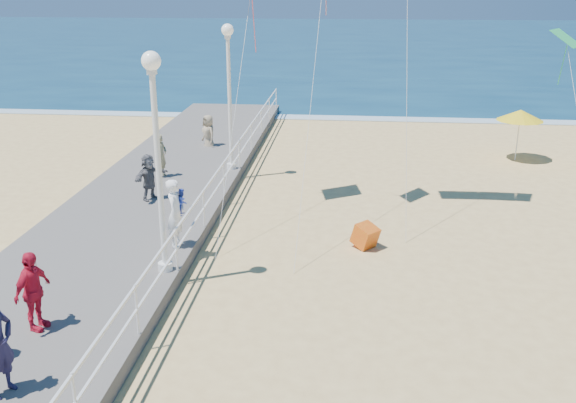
# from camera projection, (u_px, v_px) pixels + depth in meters

# --- Properties ---
(ground) EXTENTS (160.00, 160.00, 0.00)m
(ground) POSITION_uv_depth(u_px,v_px,m) (383.00, 294.00, 15.50)
(ground) COLOR #E3C076
(ground) RESTS_ON ground
(ocean) EXTENTS (160.00, 90.00, 0.05)m
(ocean) POSITION_uv_depth(u_px,v_px,m) (361.00, 42.00, 76.56)
(ocean) COLOR #0D3450
(ocean) RESTS_ON ground
(surf_line) EXTENTS (160.00, 1.20, 0.04)m
(surf_line) POSITION_uv_depth(u_px,v_px,m) (368.00, 119.00, 34.75)
(surf_line) COLOR white
(surf_line) RESTS_ON ground
(boardwalk) EXTENTS (5.00, 44.00, 0.40)m
(boardwalk) POSITION_uv_depth(u_px,v_px,m) (83.00, 273.00, 16.13)
(boardwalk) COLOR slate
(boardwalk) RESTS_ON ground
(railing) EXTENTS (0.05, 42.00, 0.55)m
(railing) POSITION_uv_depth(u_px,v_px,m) (175.00, 239.00, 15.56)
(railing) COLOR white
(railing) RESTS_ON boardwalk
(lamp_post_mid) EXTENTS (0.44, 0.44, 5.32)m
(lamp_post_mid) POSITION_uv_depth(u_px,v_px,m) (157.00, 142.00, 14.79)
(lamp_post_mid) COLOR white
(lamp_post_mid) RESTS_ON boardwalk
(lamp_post_far) EXTENTS (0.44, 0.44, 5.32)m
(lamp_post_far) POSITION_uv_depth(u_px,v_px,m) (229.00, 82.00, 23.25)
(lamp_post_far) COLOR white
(lamp_post_far) RESTS_ON boardwalk
(woman_holding_toddler) EXTENTS (0.47, 0.70, 1.87)m
(woman_holding_toddler) POSITION_uv_depth(u_px,v_px,m) (176.00, 213.00, 17.00)
(woman_holding_toddler) COLOR white
(woman_holding_toddler) RESTS_ON boardwalk
(toddler_held) EXTENTS (0.29, 0.36, 0.73)m
(toddler_held) POSITION_uv_depth(u_px,v_px,m) (182.00, 202.00, 17.03)
(toddler_held) COLOR blue
(toddler_held) RESTS_ON boardwalk
(spectator_3) EXTENTS (0.62, 1.06, 1.70)m
(spectator_3) POSITION_uv_depth(u_px,v_px,m) (33.00, 291.00, 12.94)
(spectator_3) COLOR red
(spectator_3) RESTS_ON boardwalk
(spectator_5) EXTENTS (1.06, 1.44, 1.51)m
(spectator_5) POSITION_uv_depth(u_px,v_px,m) (149.00, 177.00, 20.71)
(spectator_5) COLOR #57585C
(spectator_5) RESTS_ON boardwalk
(spectator_6) EXTENTS (0.49, 0.64, 1.58)m
(spectator_6) POSITION_uv_depth(u_px,v_px,m) (161.00, 155.00, 23.09)
(spectator_6) COLOR gray
(spectator_6) RESTS_ON boardwalk
(beach_walker_c) EXTENTS (0.96, 1.00, 1.73)m
(beach_walker_c) POSITION_uv_depth(u_px,v_px,m) (209.00, 135.00, 27.53)
(beach_walker_c) COLOR gray
(beach_walker_c) RESTS_ON ground
(box_kite) EXTENTS (0.89, 0.88, 0.74)m
(box_kite) POSITION_uv_depth(u_px,v_px,m) (365.00, 238.00, 18.08)
(box_kite) COLOR red
(box_kite) RESTS_ON ground
(beach_umbrella) EXTENTS (1.90, 1.90, 2.14)m
(beach_umbrella) POSITION_uv_depth(u_px,v_px,m) (520.00, 115.00, 26.31)
(beach_umbrella) COLOR white
(beach_umbrella) RESTS_ON ground
(kite_diamond_green) EXTENTS (1.46, 1.51, 0.65)m
(kite_diamond_green) POSITION_uv_depth(u_px,v_px,m) (566.00, 38.00, 24.81)
(kite_diamond_green) COLOR #25AF5E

